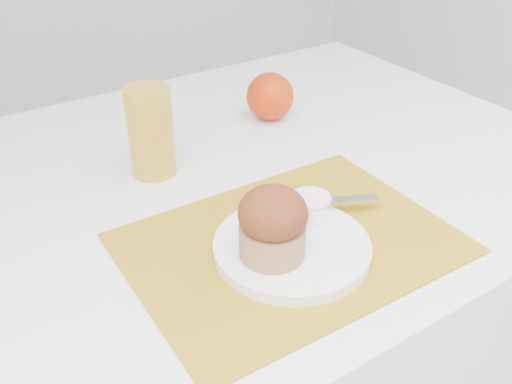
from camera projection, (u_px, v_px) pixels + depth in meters
table at (215, 349)px, 1.07m from camera, size 1.20×0.80×0.75m
placemat at (290, 243)px, 0.72m from camera, size 0.41×0.30×0.00m
plate at (292, 247)px, 0.70m from camera, size 0.20×0.20×0.02m
ramekin at (311, 207)px, 0.74m from camera, size 0.08×0.08×0.03m
cream at (311, 198)px, 0.73m from camera, size 0.06×0.06×0.01m
raspberry_near at (281, 206)px, 0.75m from camera, size 0.02×0.02×0.02m
raspberry_far at (297, 219)px, 0.72m from camera, size 0.02×0.02×0.02m
butter_knife at (314, 202)px, 0.77m from camera, size 0.17×0.09×0.00m
orange at (270, 96)px, 1.02m from camera, size 0.09×0.09×0.09m
juice_glass at (151, 132)px, 0.84m from camera, size 0.09×0.09×0.14m
muffin at (273, 224)px, 0.65m from camera, size 0.08×0.08×0.09m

